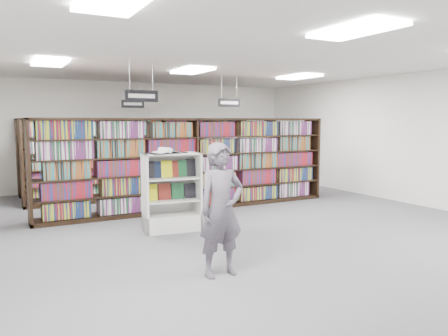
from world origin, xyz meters
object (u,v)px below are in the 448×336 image
open_book (166,152)px  shopper (221,210)px  endcap_display (171,204)px  bookshelf_row_near (193,164)px

open_book → shopper: shopper is taller
endcap_display → shopper: size_ratio=0.82×
bookshelf_row_near → endcap_display: (-1.16, -1.61, -0.56)m
open_book → bookshelf_row_near: bearing=41.2°
endcap_display → bookshelf_row_near: bearing=60.6°
bookshelf_row_near → endcap_display: size_ratio=4.82×
open_book → shopper: size_ratio=0.42×
bookshelf_row_near → open_book: size_ratio=9.37×
bookshelf_row_near → shopper: bookshelf_row_near is taller
endcap_display → shopper: shopper is taller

